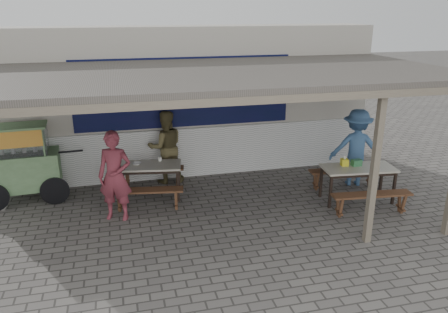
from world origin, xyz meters
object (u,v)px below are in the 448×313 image
Objects in this scene: table_right at (358,171)px; bench_right_street at (371,199)px; patron_street_side at (115,176)px; condiment_bowl at (137,164)px; tissue_box at (344,162)px; table_left at (149,168)px; donation_box at (356,163)px; vendor_cart at (22,161)px; bench_right_wall at (344,174)px; condiment_jar at (160,159)px; patron_right_table at (356,148)px; bench_left_wall at (152,172)px; patron_wall_side at (166,147)px; bench_left_street at (148,195)px.

table_right reaches higher than bench_right_street.
condiment_bowl is at bearing 80.96° from patron_street_side.
patron_street_side is 12.08× the size of tissue_box.
table_left is at bearing 67.63° from patron_street_side.
donation_box is at bearing 96.40° from table_right.
vendor_cart is 6.97m from donation_box.
tissue_box reaches higher than bench_right_wall.
donation_box is (-0.07, -0.58, 0.48)m from bench_right_wall.
patron_street_side is 1.02m from condiment_bowl.
table_right is 0.89× the size of patron_street_side.
patron_right_table is at bearing -7.08° from condiment_jar.
vendor_cart is 14.14× the size of tissue_box.
bench_left_wall is 8.40× the size of condiment_bowl.
vendor_cart is 2.28m from patron_street_side.
donation_box reaches higher than bench_left_wall.
table_left is 4.37m from donation_box.
patron_right_table is at bearing 78.34° from bench_right_street.
tissue_box is (3.98, -1.04, 0.15)m from table_left.
bench_left_wall is 0.66m from patron_wall_side.
bench_left_street is 0.84m from patron_street_side.
patron_right_table is (0.49, 1.54, 0.54)m from bench_right_street.
patron_wall_side is (-3.84, 1.37, 0.51)m from bench_right_wall.
condiment_bowl reaches higher than bench_right_wall.
tissue_box is (3.53, -1.88, -0.03)m from patron_wall_side.
condiment_jar is at bearing 75.92° from bench_left_street.
bench_left_street is 1.00× the size of bench_left_wall.
table_left is 4.34m from bench_right_wall.
table_right is (4.32, -0.59, 0.34)m from bench_left_street.
condiment_jar is (-0.21, -0.65, -0.06)m from patron_wall_side.
table_left is 0.69× the size of vendor_cart.
patron_street_side is 4.93m from donation_box.
bench_right_street is 0.95× the size of patron_wall_side.
bench_left_street is 4.44m from bench_right_street.
bench_left_wall is 4.67m from patron_right_table.
patron_right_table is at bearing -10.07° from vendor_cart.
table_left is at bearing -142.09° from condiment_jar.
patron_wall_side is at bearing 3.34° from vendor_cart.
table_right is 4.65m from condiment_bowl.
bench_right_wall is at bearing 47.19° from patron_right_table.
bench_right_street is 0.92× the size of patron_street_side.
table_left and table_right have the same top height.
vendor_cart is 10.16× the size of donation_box.
table_left is at bearing 161.57° from bench_right_street.
condiment_jar reaches higher than table_right.
bench_left_street is 1.00m from condiment_jar.
bench_right_wall is 0.75m from donation_box.
condiment_jar is at bearing 166.54° from table_right.
bench_right_wall is 18.61× the size of condiment_jar.
table_left reaches higher than bench_left_street.
condiment_jar is at bearing 68.13° from patron_wall_side.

